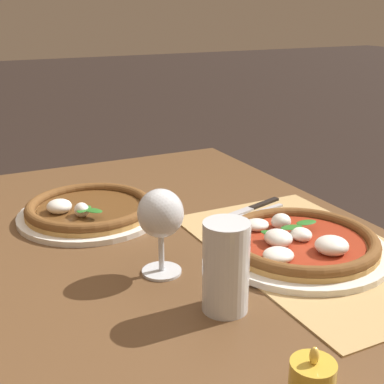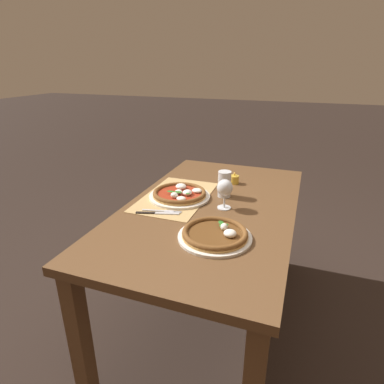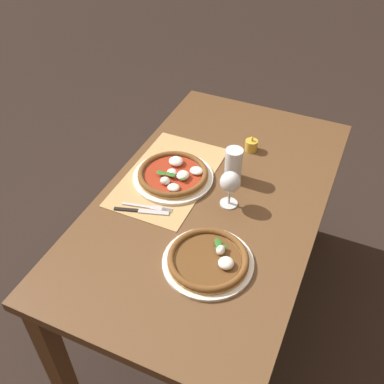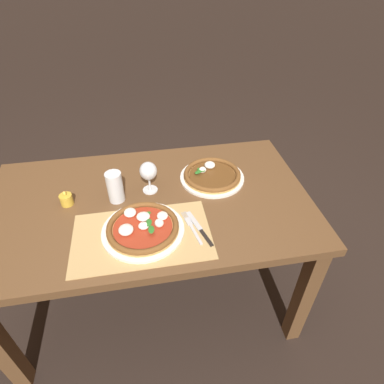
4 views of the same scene
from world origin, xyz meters
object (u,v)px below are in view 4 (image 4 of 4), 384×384
at_px(pizza_far, 212,175).
at_px(fork, 192,227).
at_px(pizza_near, 143,227).
at_px(knife, 199,228).
at_px(pint_glass, 115,187).
at_px(votive_candle, 67,200).
at_px(wine_glass, 148,172).

bearing_deg(pizza_far, fork, -116.13).
xyz_separation_m(pizza_near, knife, (0.23, -0.03, -0.02)).
height_order(pizza_near, knife, pizza_near).
bearing_deg(pizza_near, pint_glass, 115.22).
height_order(pizza_far, pint_glass, pint_glass).
bearing_deg(pint_glass, fork, -38.14).
relative_size(pizza_near, pint_glass, 2.31).
xyz_separation_m(fork, votive_candle, (-0.52, 0.25, 0.02)).
bearing_deg(pizza_far, votive_candle, -173.73).
xyz_separation_m(wine_glass, knife, (0.18, -0.29, -0.10)).
relative_size(fork, knife, 0.94).
relative_size(pint_glass, knife, 0.69).
height_order(pizza_far, fork, pizza_far).
xyz_separation_m(pizza_near, wine_glass, (0.05, 0.26, 0.08)).
height_order(pizza_near, wine_glass, wine_glass).
relative_size(pizza_near, pizza_far, 1.06).
distance_m(pizza_near, votive_candle, 0.40).
relative_size(pint_glass, votive_candle, 2.01).
relative_size(knife, votive_candle, 2.93).
bearing_deg(knife, pizza_near, 173.39).
distance_m(pizza_near, pizza_far, 0.47).
relative_size(pizza_near, votive_candle, 4.65).
bearing_deg(wine_glass, pint_glass, -165.16).
xyz_separation_m(pizza_near, pizza_far, (0.36, 0.30, -0.00)).
height_order(wine_glass, fork, wine_glass).
bearing_deg(pint_glass, votive_candle, 178.11).
height_order(pizza_near, fork, pizza_near).
distance_m(wine_glass, fork, 0.33).
bearing_deg(pizza_far, wine_glass, -172.32).
bearing_deg(pizza_near, wine_glass, 79.63).
xyz_separation_m(wine_glass, votive_candle, (-0.37, -0.03, -0.08)).
height_order(wine_glass, knife, wine_glass).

